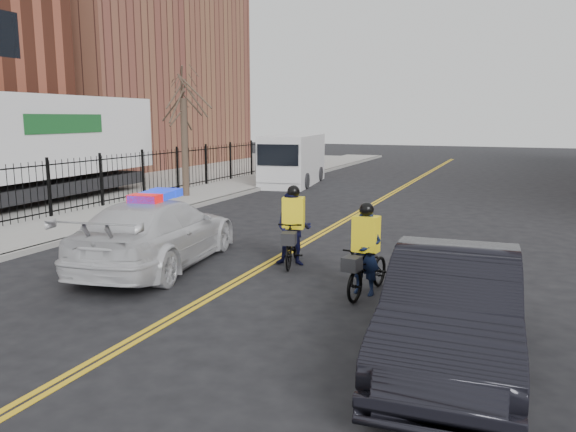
% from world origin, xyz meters
% --- Properties ---
extents(ground, '(120.00, 120.00, 0.00)m').
position_xyz_m(ground, '(0.00, 0.00, 0.00)').
color(ground, black).
rests_on(ground, ground).
extents(center_line_left, '(0.10, 60.00, 0.01)m').
position_xyz_m(center_line_left, '(-0.08, 8.00, 0.01)').
color(center_line_left, gold).
rests_on(center_line_left, ground).
extents(center_line_right, '(0.10, 60.00, 0.01)m').
position_xyz_m(center_line_right, '(0.08, 8.00, 0.01)').
color(center_line_right, gold).
rests_on(center_line_right, ground).
extents(sidewalk, '(3.00, 60.00, 0.15)m').
position_xyz_m(sidewalk, '(-7.50, 8.00, 0.07)').
color(sidewalk, gray).
rests_on(sidewalk, ground).
extents(curb, '(0.20, 60.00, 0.15)m').
position_xyz_m(curb, '(-6.00, 8.00, 0.07)').
color(curb, gray).
rests_on(curb, ground).
extents(iron_fence, '(0.12, 28.00, 2.00)m').
position_xyz_m(iron_fence, '(-9.00, 8.00, 1.00)').
color(iron_fence, black).
rests_on(iron_fence, ground).
extents(warehouse_far, '(14.00, 18.00, 14.00)m').
position_xyz_m(warehouse_far, '(-23.00, 24.00, 7.00)').
color(warehouse_far, brown).
rests_on(warehouse_far, ground).
extents(street_tree, '(3.20, 3.20, 4.80)m').
position_xyz_m(street_tree, '(-7.60, 10.00, 3.53)').
color(street_tree, '#3B2E23').
rests_on(street_tree, sidewalk).
extents(police_cruiser, '(3.02, 5.67, 1.72)m').
position_xyz_m(police_cruiser, '(-2.27, 0.58, 0.79)').
color(police_cruiser, silver).
rests_on(police_cruiser, ground).
extents(dark_sedan, '(1.97, 4.93, 1.59)m').
position_xyz_m(dark_sedan, '(4.60, -2.24, 0.80)').
color(dark_sedan, black).
rests_on(dark_sedan, ground).
extents(cargo_van, '(3.01, 6.21, 2.50)m').
position_xyz_m(cargo_van, '(-5.47, 16.56, 1.22)').
color(cargo_van, silver).
rests_on(cargo_van, ground).
extents(semi_trailer, '(3.38, 13.74, 4.24)m').
position_xyz_m(semi_trailer, '(-12.30, 5.83, 2.41)').
color(semi_trailer, white).
rests_on(semi_trailer, ground).
extents(cyclist_near, '(0.88, 1.91, 1.80)m').
position_xyz_m(cyclist_near, '(2.67, 0.37, 0.63)').
color(cyclist_near, black).
rests_on(cyclist_near, ground).
extents(cyclist_far, '(0.96, 1.92, 1.87)m').
position_xyz_m(cyclist_far, '(0.59, 1.83, 0.74)').
color(cyclist_far, black).
rests_on(cyclist_far, ground).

